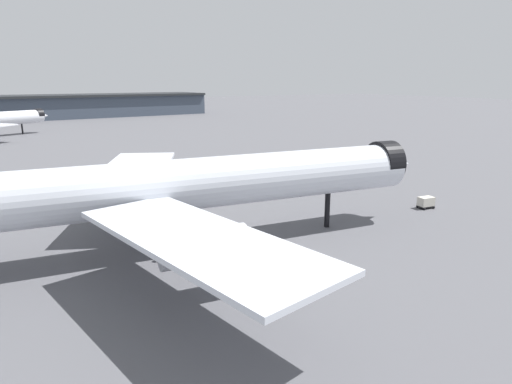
% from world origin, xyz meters
% --- Properties ---
extents(ground, '(900.00, 900.00, 0.00)m').
position_xyz_m(ground, '(0.00, 0.00, 0.00)').
color(ground, '#56565B').
extents(airliner_near_gate, '(65.31, 59.24, 17.60)m').
position_xyz_m(airliner_near_gate, '(-3.36, 0.65, 7.75)').
color(airliner_near_gate, silver).
rests_on(airliner_near_gate, ground).
extents(service_truck_front, '(5.93, 4.65, 3.00)m').
position_xyz_m(service_truck_front, '(-9.14, 40.51, 1.59)').
color(service_truck_front, black).
rests_on(service_truck_front, ground).
extents(baggage_tug_wing, '(2.77, 3.55, 1.85)m').
position_xyz_m(baggage_tug_wing, '(15.56, 35.04, 0.97)').
color(baggage_tug_wing, black).
rests_on(baggage_tug_wing, ground).
extents(baggage_cart_trailing, '(2.56, 2.16, 1.82)m').
position_xyz_m(baggage_cart_trailing, '(34.83, -2.51, 0.98)').
color(baggage_cart_trailing, black).
rests_on(baggage_cart_trailing, ground).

